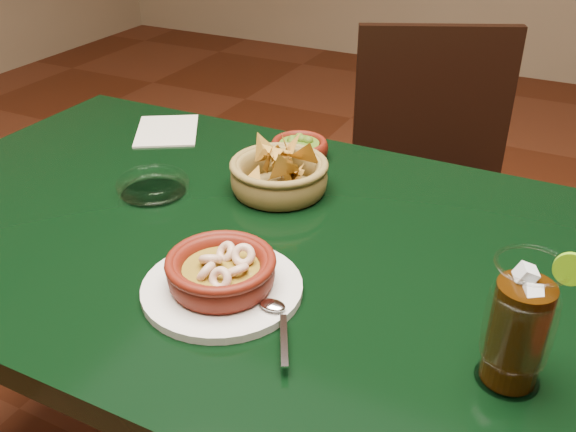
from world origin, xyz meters
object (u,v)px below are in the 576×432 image
at_px(shrimp_plate, 222,275).
at_px(chip_basket, 279,175).
at_px(cola_drink, 519,326).
at_px(dining_chair, 431,198).
at_px(dining_table, 221,272).

relative_size(shrimp_plate, chip_basket, 1.30).
height_order(chip_basket, cola_drink, cola_drink).
xyz_separation_m(dining_chair, chip_basket, (-0.15, -0.56, 0.28)).
relative_size(dining_table, cola_drink, 6.51).
xyz_separation_m(dining_table, cola_drink, (0.49, -0.15, 0.18)).
distance_m(dining_table, shrimp_plate, 0.23).
bearing_deg(dining_chair, shrimp_plate, -95.37).
relative_size(chip_basket, cola_drink, 1.12).
distance_m(dining_table, cola_drink, 0.54).
relative_size(dining_chair, cola_drink, 4.95).
bearing_deg(shrimp_plate, chip_basket, 102.68).
bearing_deg(chip_basket, dining_table, -105.28).
relative_size(shrimp_plate, cola_drink, 1.46).
height_order(shrimp_plate, chip_basket, chip_basket).
distance_m(dining_chair, chip_basket, 0.64).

